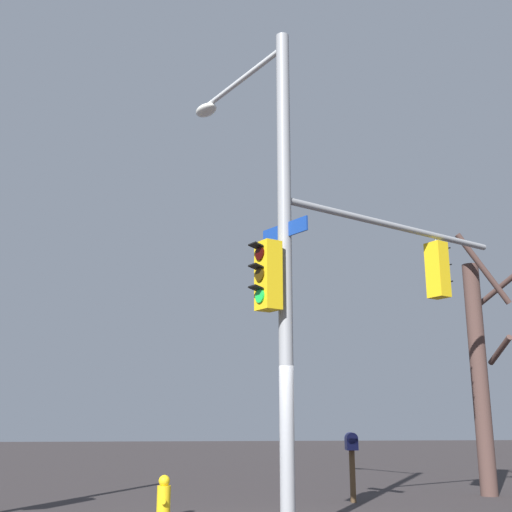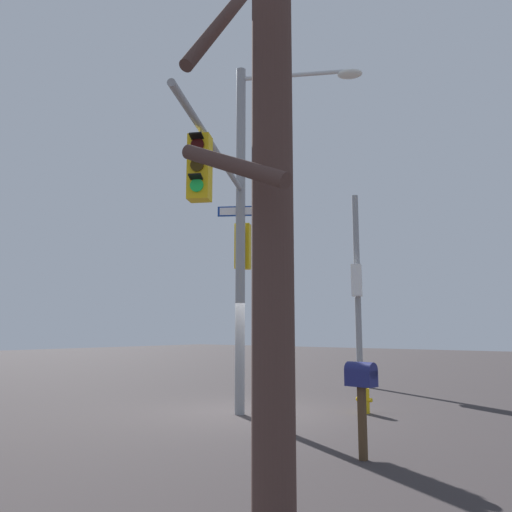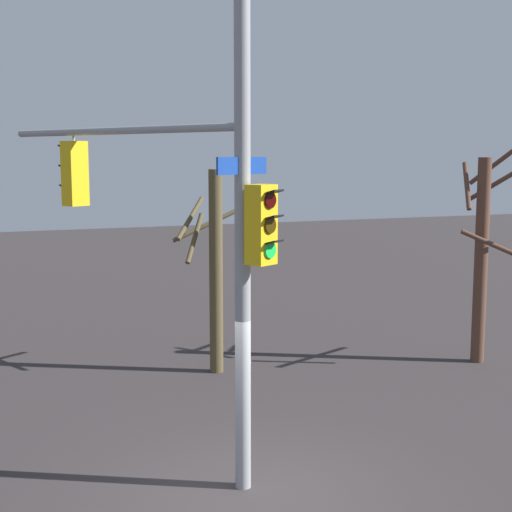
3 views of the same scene
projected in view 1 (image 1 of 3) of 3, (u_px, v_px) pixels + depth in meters
The scene contains 4 objects.
main_signal_pole_assembly at pixel (314, 245), 10.93m from camera, with size 3.14×6.27×8.30m.
fire_hydrant at pixel (164, 498), 11.20m from camera, with size 0.38×0.24×0.73m.
mailbox at pixel (351, 447), 13.53m from camera, with size 0.46×0.29×1.41m.
bare_tree_behind_pole at pixel (481, 366), 15.04m from camera, with size 2.02×1.93×5.99m.
Camera 1 is at (-9.84, 1.15, 1.72)m, focal length 44.59 mm.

